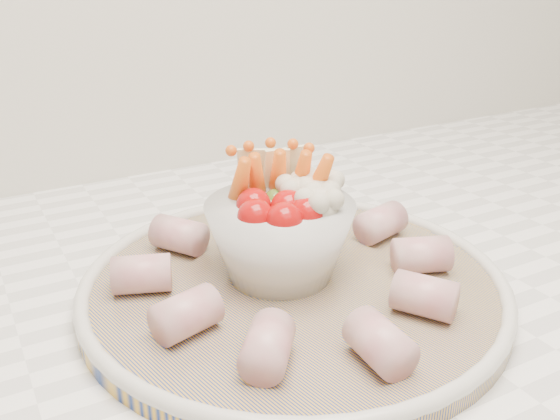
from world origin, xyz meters
TOP-DOWN VIEW (x-y plane):
  - serving_platter at (0.04, 1.40)m, footprint 0.41×0.41m
  - veggie_bowl at (0.04, 1.41)m, footprint 0.12×0.12m
  - cured_meat_rolls at (0.04, 1.40)m, footprint 0.28×0.28m

SIDE VIEW (x-z plane):
  - serving_platter at x=0.04m, z-range 0.92..0.94m
  - cured_meat_rolls at x=0.04m, z-range 0.93..0.97m
  - veggie_bowl at x=0.04m, z-range 0.92..1.03m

